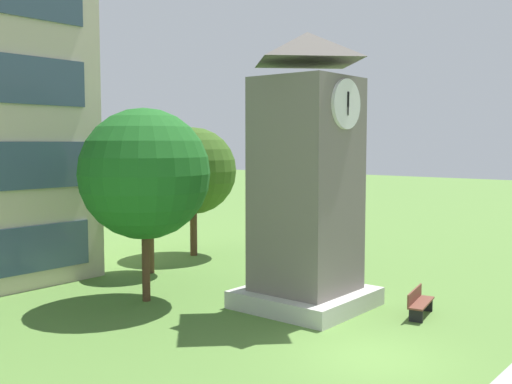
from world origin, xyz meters
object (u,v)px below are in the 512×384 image
object	(u,v)px
clock_tower	(306,187)
tree_near_tower	(149,189)
tree_streetside	(193,171)
park_bench	(419,302)
tree_by_building	(145,174)

from	to	relation	value
clock_tower	tree_near_tower	size ratio (longest dim) A/B	1.79
clock_tower	tree_streetside	xyz separation A→B (m)	(4.18, 9.73, 0.11)
tree_near_tower	park_bench	bearing A→B (deg)	-83.73
clock_tower	park_bench	xyz separation A→B (m)	(1.38, -3.54, -3.68)
park_bench	tree_by_building	bearing A→B (deg)	117.91
clock_tower	tree_near_tower	bearing A→B (deg)	89.45
park_bench	tree_near_tower	distance (m)	12.34
tree_near_tower	tree_by_building	bearing A→B (deg)	-131.88
tree_by_building	tree_streetside	size ratio (longest dim) A/B	1.07
tree_streetside	clock_tower	bearing A→B (deg)	-113.23
tree_near_tower	tree_by_building	size ratio (longest dim) A/B	0.76
clock_tower	tree_near_tower	distance (m)	8.32
tree_by_building	tree_streetside	xyz separation A→B (m)	(7.23, 4.92, -0.31)
park_bench	tree_by_building	size ratio (longest dim) A/B	0.27
clock_tower	tree_by_building	size ratio (longest dim) A/B	1.36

